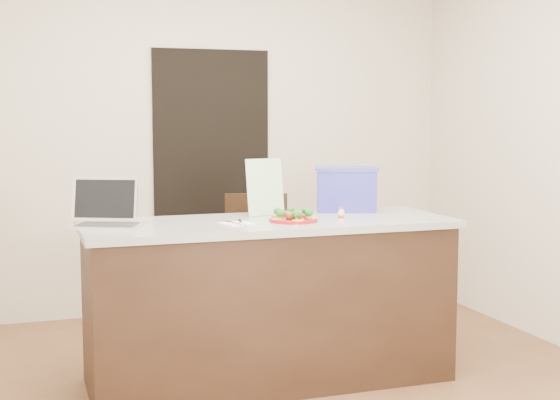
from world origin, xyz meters
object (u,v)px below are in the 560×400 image
object	(u,v)px
island	(269,301)
plate	(293,219)
yogurt_bottle	(341,215)
blue_box	(346,189)
chair	(261,256)
napkin	(237,223)
laptop	(106,213)

from	to	relation	value
island	plate	size ratio (longest dim) A/B	7.67
island	plate	xyz separation A→B (m)	(0.12, -0.08, 0.47)
yogurt_bottle	blue_box	world-z (taller)	blue_box
yogurt_bottle	chair	xyz separation A→B (m)	(-0.14, 1.06, -0.40)
island	plate	bearing A→B (deg)	-36.13
island	blue_box	bearing A→B (deg)	24.37
island	napkin	world-z (taller)	napkin
island	chair	world-z (taller)	chair
blue_box	chair	distance (m)	0.88
blue_box	napkin	bearing A→B (deg)	-136.08
yogurt_bottle	chair	size ratio (longest dim) A/B	0.08
plate	chair	bearing A→B (deg)	83.27
yogurt_bottle	chair	world-z (taller)	yogurt_bottle
napkin	chair	distance (m)	1.14
plate	yogurt_bottle	world-z (taller)	yogurt_bottle
laptop	yogurt_bottle	bearing A→B (deg)	13.84
island	laptop	world-z (taller)	laptop
plate	blue_box	bearing A→B (deg)	36.68
napkin	chair	bearing A→B (deg)	65.94
chair	blue_box	bearing A→B (deg)	-45.65
yogurt_bottle	laptop	world-z (taller)	laptop
laptop	chair	distance (m)	1.45
yogurt_bottle	plate	bearing A→B (deg)	163.32
island	laptop	distance (m)	1.03
napkin	yogurt_bottle	world-z (taller)	yogurt_bottle
laptop	napkin	bearing A→B (deg)	10.67
yogurt_bottle	blue_box	bearing A→B (deg)	63.36
plate	chair	distance (m)	1.06
yogurt_bottle	laptop	size ratio (longest dim) A/B	0.18
napkin	yogurt_bottle	size ratio (longest dim) A/B	2.00
blue_box	chair	bearing A→B (deg)	139.02
yogurt_bottle	chair	distance (m)	1.14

